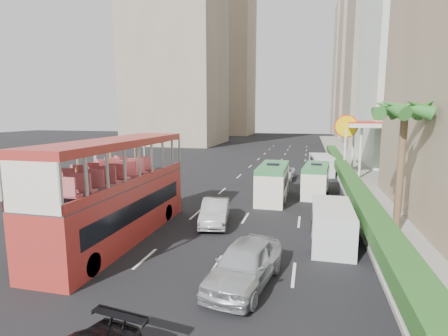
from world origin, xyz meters
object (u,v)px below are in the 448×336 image
(car_silver_lane_b, at_px, (245,284))
(minibus_near, at_px, (273,182))
(minibus_far, at_px, (316,180))
(panel_van_near, at_px, (332,225))
(palm_tree, at_px, (400,171))
(van_asset, at_px, (282,180))
(car_silver_lane_a, at_px, (215,224))
(shell_station, at_px, (377,149))
(double_decker_bus, at_px, (117,190))
(panel_van_far, at_px, (321,165))

(car_silver_lane_b, distance_m, minibus_near, 13.41)
(minibus_far, height_order, panel_van_near, minibus_far)
(car_silver_lane_b, height_order, palm_tree, palm_tree)
(van_asset, relative_size, minibus_near, 0.77)
(car_silver_lane_b, bearing_deg, palm_tree, 57.28)
(van_asset, distance_m, panel_van_near, 16.69)
(van_asset, relative_size, minibus_far, 0.85)
(car_silver_lane_a, xyz_separation_m, shell_station, (11.92, 19.47, 2.75))
(double_decker_bus, bearing_deg, van_asset, 69.39)
(car_silver_lane_a, xyz_separation_m, minibus_far, (5.74, 8.95, 1.18))
(double_decker_bus, distance_m, palm_tree, 14.39)
(panel_van_near, bearing_deg, car_silver_lane_a, 165.83)
(double_decker_bus, distance_m, van_asset, 19.57)
(palm_tree, bearing_deg, panel_van_far, 100.09)
(minibus_near, relative_size, panel_van_near, 1.25)
(palm_tree, bearing_deg, van_asset, 116.19)
(minibus_far, distance_m, panel_van_near, 10.60)
(van_asset, distance_m, panel_van_far, 5.67)
(van_asset, xyz_separation_m, shell_station, (9.17, 4.83, 2.75))
(minibus_near, relative_size, panel_van_far, 1.17)
(double_decker_bus, height_order, panel_van_far, double_decker_bus)
(van_asset, bearing_deg, palm_tree, -59.41)
(double_decker_bus, relative_size, van_asset, 2.45)
(double_decker_bus, xyz_separation_m, minibus_near, (6.71, 10.10, -1.24))
(car_silver_lane_b, relative_size, shell_station, 0.59)
(double_decker_bus, height_order, minibus_far, double_decker_bus)
(van_asset, height_order, palm_tree, palm_tree)
(double_decker_bus, xyz_separation_m, car_silver_lane_b, (7.06, -3.24, -2.53))
(panel_van_near, bearing_deg, panel_van_far, 89.91)
(double_decker_bus, xyz_separation_m, panel_van_near, (10.42, 1.90, -1.60))
(minibus_far, distance_m, palm_tree, 9.62)
(panel_van_far, xyz_separation_m, shell_station, (5.47, 0.65, 1.75))
(shell_station, bearing_deg, car_silver_lane_b, -108.82)
(car_silver_lane_a, relative_size, panel_van_far, 0.84)
(car_silver_lane_a, height_order, car_silver_lane_b, car_silver_lane_b)
(car_silver_lane_a, bearing_deg, palm_tree, -7.06)
(van_asset, xyz_separation_m, panel_van_near, (3.59, -16.27, 0.93))
(double_decker_bus, height_order, car_silver_lane_b, double_decker_bus)
(double_decker_bus, height_order, shell_station, shell_station)
(car_silver_lane_a, distance_m, shell_station, 23.00)
(minibus_near, bearing_deg, panel_van_far, 73.00)
(panel_van_near, height_order, panel_van_far, panel_van_far)
(panel_van_near, bearing_deg, shell_station, 75.41)
(shell_station, bearing_deg, panel_van_far, -173.21)
(panel_van_near, bearing_deg, minibus_far, 93.47)
(minibus_far, distance_m, panel_van_far, 9.90)
(minibus_far, distance_m, shell_station, 12.30)
(van_asset, bearing_deg, minibus_near, -86.45)
(minibus_near, relative_size, shell_station, 0.73)
(minibus_near, xyz_separation_m, palm_tree, (7.09, -6.10, 2.09))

